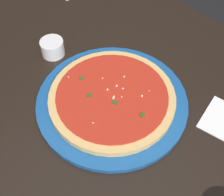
% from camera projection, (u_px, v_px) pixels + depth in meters
% --- Properties ---
extents(restaurant_table, '(1.10, 0.85, 0.77)m').
position_uv_depth(restaurant_table, '(114.00, 126.00, 0.84)').
color(restaurant_table, black).
rests_on(restaurant_table, ground_plane).
extents(serving_plate, '(0.36, 0.36, 0.01)m').
position_uv_depth(serving_plate, '(112.00, 101.00, 0.72)').
color(serving_plate, '#195199').
rests_on(serving_plate, restaurant_table).
extents(pizza, '(0.30, 0.30, 0.02)m').
position_uv_depth(pizza, '(112.00, 97.00, 0.70)').
color(pizza, '#DBB26B').
rests_on(pizza, serving_plate).
extents(cup_small_sauce, '(0.06, 0.06, 0.04)m').
position_uv_depth(cup_small_sauce, '(52.00, 48.00, 0.81)').
color(cup_small_sauce, silver).
rests_on(cup_small_sauce, restaurant_table).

